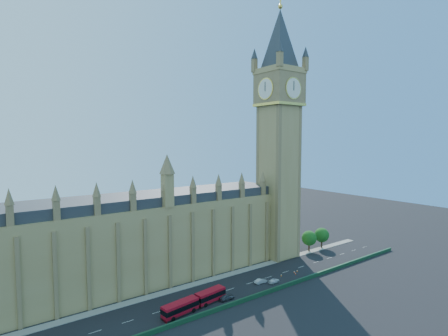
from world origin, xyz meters
TOP-DOWN VIEW (x-y plane):
  - ground at (0.00, 0.00)m, footprint 400.00×400.00m
  - palace_westminster at (-25.00, 22.00)m, footprint 120.00×20.00m
  - elizabeth_tower at (38.00, 13.99)m, footprint 20.59×20.59m
  - bridge_parapet at (0.00, -9.00)m, footprint 160.00×0.60m
  - kerb_north at (0.00, 9.50)m, footprint 160.00×3.00m
  - tree_east_near at (52.22, 10.08)m, footprint 6.00×6.00m
  - tree_east_far at (60.22, 10.08)m, footprint 6.00×6.00m
  - red_bus at (-10.94, -4.13)m, footprint 20.30×5.52m
  - car_grey at (-0.99, -5.06)m, footprint 4.54×1.87m
  - car_silver at (14.63, -2.10)m, footprint 4.28×1.74m
  - car_white at (18.25, -4.34)m, footprint 4.42×2.09m
  - cone_a at (31.32, -2.32)m, footprint 0.48×0.48m
  - cone_b at (28.98, -3.70)m, footprint 0.51×0.51m
  - cone_c at (29.72, -2.46)m, footprint 0.50×0.50m
  - cone_d at (24.02, -1.86)m, footprint 0.47×0.47m

SIDE VIEW (x-z plane):
  - ground at x=0.00m, z-range 0.00..0.00m
  - kerb_north at x=0.00m, z-range 0.00..0.16m
  - cone_d at x=24.02m, z-range 0.00..0.65m
  - cone_b at x=28.98m, z-range 0.00..0.65m
  - cone_c at x=29.72m, z-range 0.00..0.66m
  - cone_a at x=31.32m, z-range 0.00..0.68m
  - bridge_parapet at x=0.00m, z-range 0.00..1.20m
  - car_white at x=18.25m, z-range 0.00..1.25m
  - car_silver at x=14.63m, z-range 0.00..1.38m
  - car_grey at x=-0.99m, z-range 0.00..1.54m
  - red_bus at x=-10.94m, z-range 0.09..3.51m
  - tree_east_near at x=52.22m, z-range 1.39..9.89m
  - tree_east_far at x=60.22m, z-range 1.39..9.89m
  - palace_westminster at x=-25.00m, z-range -0.14..27.86m
  - elizabeth_tower at x=38.00m, z-range 2.06..107.06m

